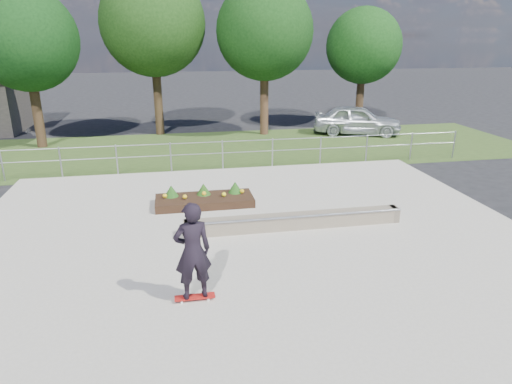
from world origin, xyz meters
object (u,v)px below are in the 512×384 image
(parked_car, at_px, (357,120))
(grind_ledge, at_px, (295,221))
(skateboarder, at_px, (193,251))
(planter_bed, at_px, (204,198))

(parked_car, bearing_deg, grind_ledge, 170.34)
(grind_ledge, height_order, skateboarder, skateboarder)
(skateboarder, bearing_deg, grind_ledge, 47.01)
(skateboarder, distance_m, parked_car, 17.65)
(planter_bed, distance_m, skateboarder, 5.55)
(planter_bed, relative_size, parked_car, 0.66)
(grind_ledge, relative_size, skateboarder, 2.90)
(planter_bed, xyz_separation_m, skateboarder, (-0.63, -5.44, 0.89))
(grind_ledge, distance_m, skateboarder, 4.34)
(planter_bed, relative_size, skateboarder, 1.45)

